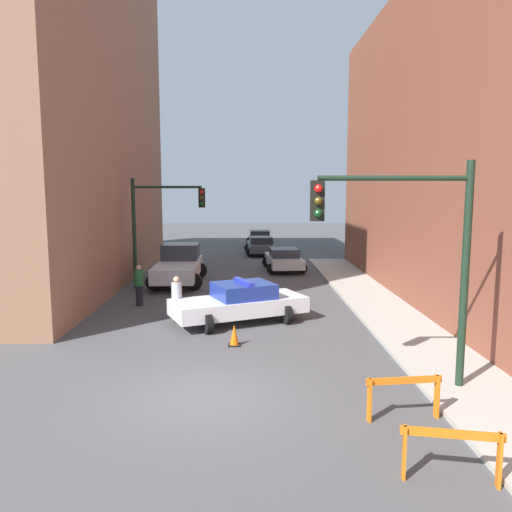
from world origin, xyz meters
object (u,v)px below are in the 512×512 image
Objects in this scene: pedestrian_crossing at (177,299)px; parked_car_near at (284,259)px; parked_car_mid at (261,245)px; parked_car_far at (260,238)px; traffic_light_far at (157,217)px; barrier_front at (452,447)px; traffic_light_near at (415,240)px; white_truck at (179,265)px; traffic_cone at (234,335)px; pedestrian_corner at (139,285)px; barrier_mid at (404,390)px; police_car at (240,302)px.

parked_car_near is at bearing 177.40° from pedestrian_crossing.
parked_car_far is (0.06, 5.74, 0.00)m from parked_car_mid.
barrier_front is at bearing -65.07° from traffic_light_far.
traffic_light_near reaches higher than traffic_light_far.
white_truck is at bearing 61.58° from traffic_light_far.
parked_car_near is at bearing 79.96° from traffic_cone.
barrier_mid is at bearing 142.34° from pedestrian_corner.
white_truck is 3.27× the size of pedestrian_crossing.
parked_car_far is 2.70× the size of barrier_mid.
white_truck reaches higher than pedestrian_corner.
parked_car_near is 1.02× the size of parked_car_far.
barrier_front is at bearing -90.89° from parked_car_near.
barrier_front is at bearing -88.35° from barrier_mid.
traffic_cone is at bearing 57.32° from pedestrian_crossing.
traffic_light_far reaches higher than barrier_front.
parked_car_far is at bearing 86.38° from parked_car_mid.
traffic_light_near is 1.00× the size of traffic_light_far.
pedestrian_crossing reaches higher than barrier_mid.
police_car reaches higher than barrier_mid.
parked_car_far is at bearing 93.85° from barrier_mid.
barrier_front is at bearing -69.86° from white_truck.
barrier_mid reaches higher than traffic_cone.
parked_car_near is at bearing 93.03° from barrier_front.
pedestrian_corner is (-6.51, -8.88, 0.19)m from parked_car_near.
parked_car_near is 1.01× the size of parked_car_mid.
barrier_mid is at bearing -67.31° from white_truck.
barrier_mid is (-0.06, 2.24, 0.00)m from barrier_front.
parked_car_mid is at bearing 67.54° from white_truck.
police_car is at bearing 114.35° from barrier_mid.
barrier_mid is at bearing -88.21° from parked_car_mid.
barrier_mid is (2.17, -32.16, -0.06)m from parked_car_far.
pedestrian_crossing is 1.04× the size of barrier_mid.
white_truck is (0.77, 1.43, -2.49)m from traffic_light_far.
traffic_light_near is at bearing -63.07° from white_truck.
barrier_front is at bearing 137.35° from pedestrian_corner.
parked_car_mid is at bearing -27.44° from police_car.
traffic_light_near is 4.76m from barrier_front.
white_truck is at bearing -149.16° from parked_car_near.
parked_car_far is at bearing -168.97° from pedestrian_crossing.
parked_car_near is (6.35, 5.30, -2.72)m from traffic_light_far.
police_car is at bearing -93.27° from parked_car_far.
police_car is 1.14× the size of parked_car_near.
pedestrian_crossing is (-4.61, -11.54, 0.19)m from parked_car_near.
white_truck is at bearing -1.06° from police_car.
barrier_front is (6.71, -17.52, -0.29)m from white_truck.
parked_car_mid is at bearing 96.49° from traffic_light_near.
traffic_light_near is at bearing 64.88° from pedestrian_crossing.
barrier_mid is at bearing -61.84° from traffic_light_far.
pedestrian_corner is at bearing -111.35° from parked_car_mid.
parked_car_far is at bearing 90.91° from parked_car_near.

